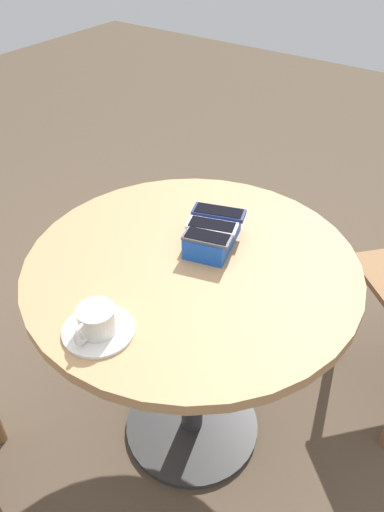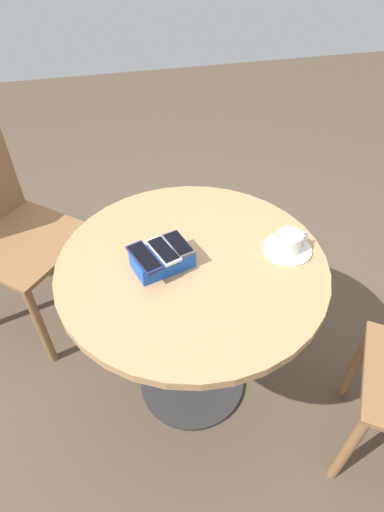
# 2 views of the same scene
# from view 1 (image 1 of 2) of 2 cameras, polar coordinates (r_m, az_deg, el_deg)

# --- Properties ---
(ground_plane) EXTENTS (8.00, 8.00, 0.00)m
(ground_plane) POSITION_cam_1_polar(r_m,az_deg,el_deg) (1.79, -0.00, -18.85)
(ground_plane) COLOR brown
(round_table) EXTENTS (0.85, 0.85, 0.72)m
(round_table) POSITION_cam_1_polar(r_m,az_deg,el_deg) (1.35, -0.00, -5.64)
(round_table) COLOR #2D2D2D
(round_table) RESTS_ON ground_plane
(phone_box) EXTENTS (0.20, 0.15, 0.06)m
(phone_box) POSITION_cam_1_polar(r_m,az_deg,el_deg) (1.29, 2.49, 2.33)
(phone_box) COLOR blue
(phone_box) RESTS_ON round_table
(phone_navy) EXTENTS (0.10, 0.15, 0.01)m
(phone_navy) POSITION_cam_1_polar(r_m,az_deg,el_deg) (1.32, 3.09, 5.02)
(phone_navy) COLOR navy
(phone_navy) RESTS_ON phone_box
(phone_white) EXTENTS (0.09, 0.14, 0.01)m
(phone_white) POSITION_cam_1_polar(r_m,az_deg,el_deg) (1.27, 2.33, 3.49)
(phone_white) COLOR silver
(phone_white) RESTS_ON phone_box
(phone_gray) EXTENTS (0.08, 0.13, 0.01)m
(phone_gray) POSITION_cam_1_polar(r_m,az_deg,el_deg) (1.23, 1.75, 2.15)
(phone_gray) COLOR #515156
(phone_gray) RESTS_ON phone_box
(saucer) EXTENTS (0.16, 0.16, 0.01)m
(saucer) POSITION_cam_1_polar(r_m,az_deg,el_deg) (1.09, -10.62, -8.35)
(saucer) COLOR silver
(saucer) RESTS_ON round_table
(coffee_cup) EXTENTS (0.11, 0.08, 0.06)m
(coffee_cup) POSITION_cam_1_polar(r_m,az_deg,el_deg) (1.07, -10.92, -7.18)
(coffee_cup) COLOR silver
(coffee_cup) RESTS_ON saucer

